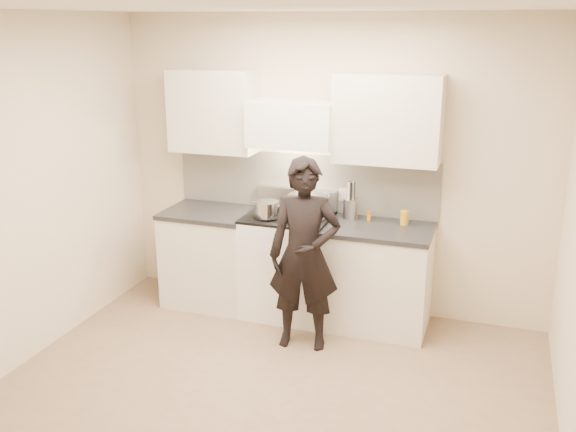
{
  "coord_description": "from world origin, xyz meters",
  "views": [
    {
      "loc": [
        1.46,
        -3.8,
        2.61
      ],
      "look_at": [
        -0.18,
        1.05,
        1.06
      ],
      "focal_mm": 40.0,
      "sensor_mm": 36.0,
      "label": 1
    }
  ],
  "objects_px": {
    "stove": "(288,264)",
    "counter_right": "(377,277)",
    "wok": "(309,201)",
    "person": "(304,255)",
    "utensil_crock": "(350,207)"
  },
  "relations": [
    {
      "from": "person",
      "to": "stove",
      "type": "bearing_deg",
      "value": 112.02
    },
    {
      "from": "counter_right",
      "to": "utensil_crock",
      "type": "xyz_separation_m",
      "value": [
        -0.3,
        0.16,
        0.56
      ]
    },
    {
      "from": "wok",
      "to": "person",
      "type": "distance_m",
      "value": 0.73
    },
    {
      "from": "counter_right",
      "to": "person",
      "type": "relative_size",
      "value": 0.57
    },
    {
      "from": "counter_right",
      "to": "wok",
      "type": "relative_size",
      "value": 1.97
    },
    {
      "from": "wok",
      "to": "utensil_crock",
      "type": "distance_m",
      "value": 0.38
    },
    {
      "from": "wok",
      "to": "person",
      "type": "bearing_deg",
      "value": -75.74
    },
    {
      "from": "stove",
      "to": "utensil_crock",
      "type": "xyz_separation_m",
      "value": [
        0.53,
        0.16,
        0.55
      ]
    },
    {
      "from": "stove",
      "to": "counter_right",
      "type": "relative_size",
      "value": 1.04
    },
    {
      "from": "utensil_crock",
      "to": "counter_right",
      "type": "bearing_deg",
      "value": -28.61
    },
    {
      "from": "wok",
      "to": "utensil_crock",
      "type": "xyz_separation_m",
      "value": [
        0.37,
        0.06,
        -0.04
      ]
    },
    {
      "from": "stove",
      "to": "person",
      "type": "distance_m",
      "value": 0.72
    },
    {
      "from": "person",
      "to": "wok",
      "type": "bearing_deg",
      "value": 95.9
    },
    {
      "from": "stove",
      "to": "wok",
      "type": "xyz_separation_m",
      "value": [
        0.16,
        0.1,
        0.59
      ]
    },
    {
      "from": "wok",
      "to": "utensil_crock",
      "type": "height_order",
      "value": "wok"
    }
  ]
}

